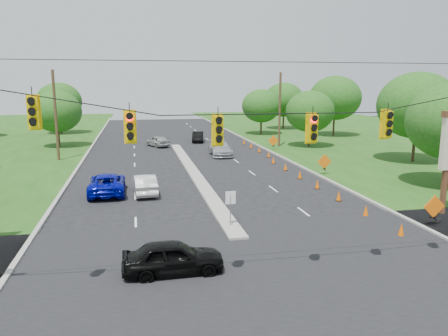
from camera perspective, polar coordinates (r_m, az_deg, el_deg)
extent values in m
plane|color=black|center=(18.32, 5.01, -13.79)|extent=(160.00, 160.00, 0.00)
cube|color=black|center=(18.32, 5.01, -13.79)|extent=(160.00, 14.00, 0.02)
cube|color=gray|center=(46.85, -17.86, 1.04)|extent=(0.25, 110.00, 0.16)
cube|color=gray|center=(48.89, 6.38, 1.90)|extent=(0.25, 110.00, 0.16)
cube|color=gray|center=(38.01, -4.01, -0.67)|extent=(1.00, 34.00, 0.18)
cylinder|color=gray|center=(23.44, 0.86, -5.78)|extent=(0.06, 0.06, 1.80)
cube|color=white|center=(23.22, 0.86, -3.89)|extent=(0.55, 0.04, 0.70)
cylinder|color=black|center=(15.70, 6.48, 8.50)|extent=(24.00, 0.04, 0.04)
cube|color=#FFCF03|center=(15.27, -23.64, 6.65)|extent=(0.34, 0.24, 1.00)
cube|color=#FFCF03|center=(14.99, -12.17, 5.24)|extent=(0.34, 0.24, 1.00)
cube|color=#FFCF03|center=(15.27, -0.78, 4.93)|extent=(0.34, 0.24, 1.00)
cube|color=#FFCF03|center=(16.29, 11.46, 5.09)|extent=(0.34, 0.24, 1.00)
cube|color=#FFCF03|center=(17.67, 20.51, 5.35)|extent=(0.34, 0.24, 1.00)
cylinder|color=#422D1C|center=(46.66, -21.13, 6.37)|extent=(0.28, 0.28, 9.00)
cylinder|color=#422D1C|center=(53.88, 7.29, 7.53)|extent=(0.28, 0.28, 9.00)
cube|color=#59331E|center=(28.72, 26.89, -1.18)|extent=(0.25, 0.25, 4.40)
cone|color=#E95803|center=(24.13, 22.14, -7.49)|extent=(0.32, 0.32, 0.70)
cone|color=#E95803|center=(26.96, 18.04, -5.30)|extent=(0.32, 0.32, 0.70)
cone|color=#E95803|center=(29.93, 14.76, -3.52)|extent=(0.32, 0.32, 0.70)
cone|color=#E95803|center=(33.01, 12.09, -2.06)|extent=(0.32, 0.32, 0.70)
cone|color=#E95803|center=(36.17, 9.88, -0.84)|extent=(0.32, 0.32, 0.70)
cone|color=#E95803|center=(39.38, 8.04, 0.18)|extent=(0.32, 0.32, 0.70)
cone|color=#E95803|center=(42.63, 6.47, 1.04)|extent=(0.32, 0.32, 0.70)
cone|color=#E95803|center=(46.10, 5.84, 1.80)|extent=(0.32, 0.32, 0.70)
cone|color=#E95803|center=(49.41, 4.63, 2.44)|extent=(0.32, 0.32, 0.70)
cone|color=#E95803|center=(52.75, 3.57, 3.00)|extent=(0.32, 0.32, 0.70)
cone|color=#E95803|center=(56.10, 2.64, 3.48)|extent=(0.32, 0.32, 0.70)
cube|color=black|center=(26.30, 25.66, -5.81)|extent=(0.06, 0.58, 0.26)
cube|color=black|center=(26.30, 25.66, -5.81)|extent=(0.06, 0.58, 0.26)
cube|color=orange|center=(26.15, 25.76, -4.55)|extent=(1.27, 0.05, 1.27)
cube|color=black|center=(38.02, 12.95, -0.08)|extent=(0.06, 0.58, 0.26)
cube|color=black|center=(38.02, 12.95, -0.08)|extent=(0.06, 0.58, 0.26)
cube|color=orange|center=(37.91, 12.99, 0.81)|extent=(1.27, 0.05, 1.27)
cube|color=black|center=(50.90, 6.45, 2.88)|extent=(0.06, 0.58, 0.26)
cube|color=black|center=(50.90, 6.45, 2.88)|extent=(0.06, 0.58, 0.26)
cube|color=orange|center=(50.82, 6.47, 3.55)|extent=(1.27, 0.05, 1.27)
cylinder|color=black|center=(57.02, -20.78, 3.82)|extent=(0.28, 0.28, 2.52)
ellipsoid|color=#194C14|center=(56.76, -21.00, 6.91)|extent=(5.88, 5.88, 5.04)
cylinder|color=black|center=(72.06, -20.53, 5.34)|extent=(0.28, 0.28, 2.88)
ellipsoid|color=#194C14|center=(71.84, -20.72, 8.13)|extent=(6.72, 6.72, 5.76)
cylinder|color=black|center=(46.85, 23.54, 2.66)|extent=(0.28, 0.28, 3.24)
ellipsoid|color=#194C14|center=(46.50, 23.92, 7.49)|extent=(7.56, 7.56, 6.48)
cylinder|color=black|center=(54.47, 11.04, 4.03)|extent=(0.28, 0.28, 2.52)
ellipsoid|color=#194C14|center=(54.19, 11.16, 7.27)|extent=(5.88, 5.88, 5.04)
cylinder|color=black|center=(66.77, 14.14, 5.46)|extent=(0.28, 0.28, 3.24)
ellipsoid|color=#194C14|center=(66.53, 14.30, 8.86)|extent=(7.56, 7.56, 6.48)
cylinder|color=black|center=(75.40, 7.75, 6.15)|extent=(0.28, 0.28, 2.88)
ellipsoid|color=#194C14|center=(75.19, 7.82, 8.83)|extent=(6.72, 6.72, 5.76)
cylinder|color=black|center=(66.94, 4.85, 5.46)|extent=(0.28, 0.28, 2.52)
ellipsoid|color=#194C14|center=(66.72, 4.90, 8.09)|extent=(5.88, 5.88, 5.04)
imported|color=black|center=(18.24, -6.66, -11.51)|extent=(4.16, 1.74, 1.41)
imported|color=beige|center=(31.22, -10.33, -2.08)|extent=(1.75, 4.33, 1.40)
imported|color=#0308A0|center=(31.84, -15.02, -1.96)|extent=(2.49, 5.32, 1.47)
imported|color=#99999E|center=(47.10, -0.49, 2.56)|extent=(2.31, 5.31, 1.52)
imported|color=gray|center=(54.44, -8.68, 3.49)|extent=(3.15, 4.32, 1.37)
imported|color=black|center=(58.36, -3.43, 4.10)|extent=(2.10, 4.32, 1.37)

